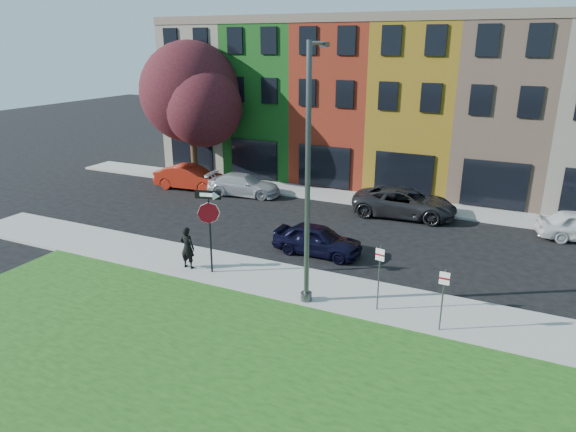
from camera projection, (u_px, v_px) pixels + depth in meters
The scene contains 14 objects.
ground at pixel (284, 329), 16.80m from camera, with size 120.00×120.00×0.00m, color black.
sidewalk_near at pixel (370, 300), 18.54m from camera, with size 40.00×3.00×0.12m, color #97958F.
sidewalk_far at pixel (347, 197), 30.84m from camera, with size 40.00×2.40×0.12m, color #97958F.
rowhouse_block at pixel (388, 104), 34.34m from camera, with size 30.00×10.12×10.00m.
stop_sign at pixel (209, 215), 19.88m from camera, with size 1.03×0.29×3.41m.
man at pixel (187, 248), 20.80m from camera, with size 0.64×0.42×1.76m, color black.
sedan_near at pixel (317, 239), 22.54m from camera, with size 3.97×1.62×1.35m, color black.
parked_car_red at pixel (190, 177), 32.59m from camera, with size 4.72×2.00×1.51m, color #9C2011.
parked_car_silver at pixel (244, 185), 31.27m from camera, with size 4.73×2.51×1.31m, color #ACACB1.
parked_car_dark at pixel (404, 203), 27.43m from camera, with size 5.61×2.92×1.51m, color black.
street_lamp at pixel (309, 178), 17.15m from camera, with size 0.68×2.57×8.85m.
parking_sign_a at pixel (379, 270), 17.29m from camera, with size 0.32×0.11×2.40m.
parking_sign_b at pixel (443, 293), 16.08m from camera, with size 0.32×0.08×2.13m.
tree_purple at pixel (193, 95), 33.51m from camera, with size 7.84×6.86×8.96m.
Camera 1 is at (6.40, -13.26, 8.90)m, focal length 32.00 mm.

